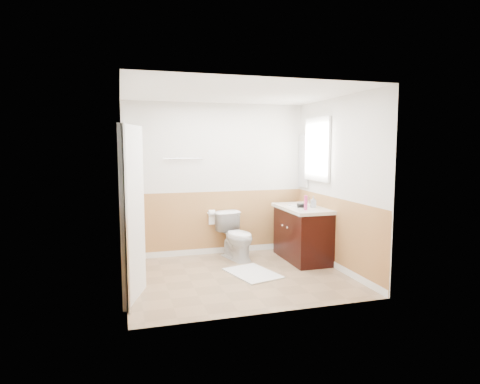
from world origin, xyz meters
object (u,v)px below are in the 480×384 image
object	(u,v)px
bath_mat	(253,273)
vanity_cabinet	(302,235)
lotion_bottle	(306,203)
soap_dispenser	(313,202)
toilet	(237,236)

from	to	relation	value
bath_mat	vanity_cabinet	world-z (taller)	vanity_cabinet
lotion_bottle	bath_mat	bearing A→B (deg)	-168.87
bath_mat	lotion_bottle	size ratio (longest dim) A/B	3.64
vanity_cabinet	soap_dispenser	size ratio (longest dim) A/B	6.08
lotion_bottle	soap_dispenser	distance (m)	0.29
toilet	vanity_cabinet	xyz separation A→B (m)	(0.99, -0.34, 0.03)
toilet	vanity_cabinet	world-z (taller)	vanity_cabinet
vanity_cabinet	soap_dispenser	distance (m)	0.57
lotion_bottle	vanity_cabinet	bearing A→B (deg)	72.34
toilet	lotion_bottle	size ratio (longest dim) A/B	3.38
vanity_cabinet	lotion_bottle	xyz separation A→B (m)	(-0.10, -0.31, 0.56)
bath_mat	soap_dispenser	world-z (taller)	soap_dispenser
bath_mat	vanity_cabinet	xyz separation A→B (m)	(0.99, 0.49, 0.39)
soap_dispenser	lotion_bottle	bearing A→B (deg)	-138.75
toilet	vanity_cabinet	distance (m)	1.05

